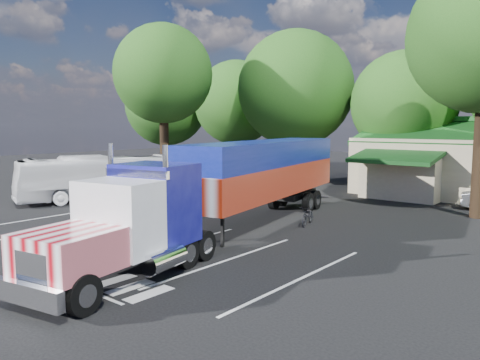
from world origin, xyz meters
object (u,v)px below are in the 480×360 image
Objects in this scene: bicycle at (308,215)px; tour_bus at (101,178)px; semi_truck at (240,180)px; woman at (189,230)px.

tour_bus reaches higher than bicycle.
bicycle is 0.17× the size of tour_bus.
bicycle is at bearing 52.40° from semi_truck.
woman is at bearing -114.28° from bicycle.
woman is at bearing -2.13° from tour_bus.
semi_truck is 4.25m from woman.
semi_truck is 1.96× the size of tour_bus.
semi_truck is at bearing -133.27° from bicycle.
tour_bus reaches higher than woman.
woman is 0.93× the size of bicycle.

